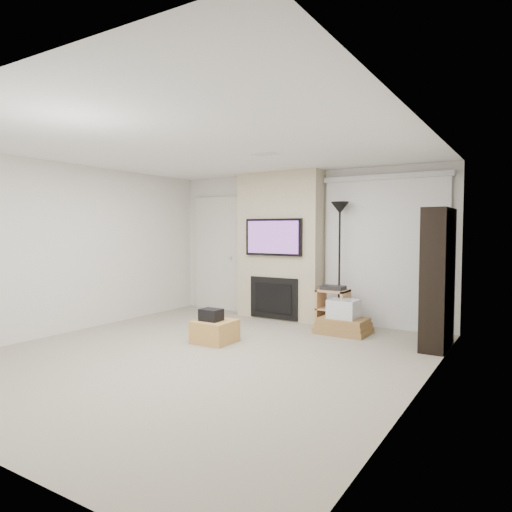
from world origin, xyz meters
The scene contains 15 objects.
floor centered at (0.00, 0.00, 0.00)m, with size 5.00×5.50×0.00m, color #A69E89.
ceiling centered at (0.00, 0.00, 2.50)m, with size 5.00×5.50×0.00m, color white.
wall_back centered at (0.00, 2.75, 1.25)m, with size 5.00×2.50×0.00m, color white.
wall_left centered at (-2.50, 0.00, 1.25)m, with size 5.50×2.50×0.00m, color white.
wall_right centered at (2.50, 0.00, 1.25)m, with size 5.50×2.50×0.00m, color white.
hvac_vent centered at (0.40, 0.80, 2.50)m, with size 0.35×0.18×0.01m, color silver.
ottoman centered at (-0.27, 0.57, 0.15)m, with size 0.50×0.50×0.30m, color tan.
black_bag centered at (-0.30, 0.53, 0.38)m, with size 0.28×0.22×0.16m, color black.
fireplace_wall centered at (-0.35, 2.54, 1.24)m, with size 1.50×0.47×2.50m.
entry_door centered at (-1.80, 2.71, 1.05)m, with size 1.02×0.11×2.14m.
vertical_blinds centered at (1.40, 2.70, 1.27)m, with size 1.98×0.10×2.37m.
floor_lamp centered at (0.75, 2.49, 1.55)m, with size 0.29×0.29×1.96m.
av_stand centered at (0.74, 2.26, 0.35)m, with size 0.45×0.38×0.66m.
box_stack centered at (1.02, 2.00, 0.19)m, with size 0.76×0.58×0.50m.
bookshelf centered at (2.34, 1.85, 0.90)m, with size 0.30×0.80×1.80m.
Camera 1 is at (3.41, -4.32, 1.53)m, focal length 32.00 mm.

